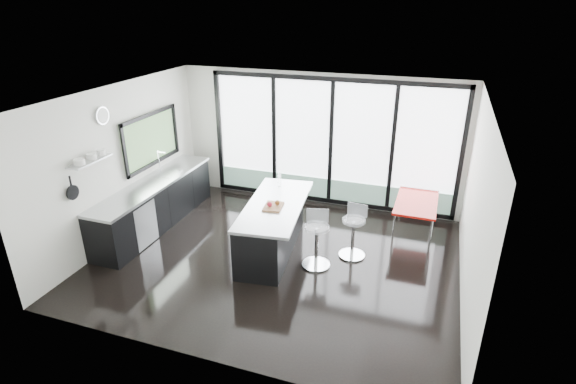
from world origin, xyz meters
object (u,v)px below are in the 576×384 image
at_px(bar_stool_far, 353,238).
at_px(island, 272,226).
at_px(bar_stool_near, 316,246).
at_px(red_table, 415,218).

bearing_deg(bar_stool_far, island, -161.82).
height_order(island, bar_stool_near, island).
xyz_separation_m(island, bar_stool_near, (0.89, -0.25, -0.09)).
bearing_deg(red_table, bar_stool_far, -129.71).
xyz_separation_m(island, bar_stool_far, (1.40, 0.25, -0.10)).
height_order(bar_stool_near, bar_stool_far, bar_stool_near).
height_order(island, bar_stool_far, island).
bearing_deg(bar_stool_far, red_table, 58.44).
relative_size(bar_stool_near, bar_stool_far, 1.04).
distance_m(island, bar_stool_near, 0.93).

